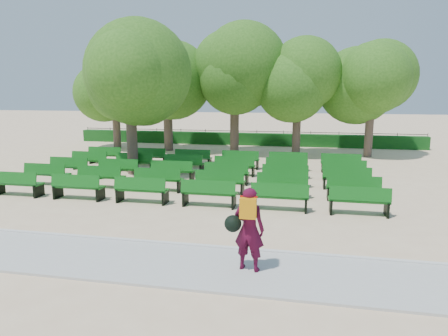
{
  "coord_description": "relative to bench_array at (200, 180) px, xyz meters",
  "views": [
    {
      "loc": [
        4.48,
        -15.63,
        3.97
      ],
      "look_at": [
        1.55,
        -1.0,
        1.1
      ],
      "focal_mm": 32.0,
      "sensor_mm": 36.0,
      "label": 1
    }
  ],
  "objects": [
    {
      "name": "fence",
      "position": [
        -0.05,
        13.32,
        -0.1
      ],
      "size": [
        26.0,
        0.1,
        1.02
      ],
      "primitive_type": null,
      "color": "black",
      "rests_on": "ground"
    },
    {
      "name": "bench_array",
      "position": [
        0.0,
        0.0,
        0.0
      ],
      "size": [
        1.96,
        0.74,
        1.21
      ],
      "rotation": [
        0.0,
        0.0,
        0.07
      ],
      "color": "#105E16",
      "rests_on": "ground"
    },
    {
      "name": "person",
      "position": [
        3.32,
        -8.45,
        0.94
      ],
      "size": [
        0.92,
        0.59,
        1.88
      ],
      "rotation": [
        0.0,
        0.0,
        2.96
      ],
      "color": "#440921",
      "rests_on": "ground"
    },
    {
      "name": "hedge",
      "position": [
        -0.05,
        12.92,
        0.35
      ],
      "size": [
        26.0,
        0.7,
        0.9
      ],
      "primitive_type": "cube",
      "color": "#134A16",
      "rests_on": "ground"
    },
    {
      "name": "tree_line",
      "position": [
        -0.05,
        8.92,
        -0.1
      ],
      "size": [
        21.8,
        6.8,
        7.04
      ],
      "primitive_type": null,
      "color": "#366B1C",
      "rests_on": "ground"
    },
    {
      "name": "ground",
      "position": [
        -0.05,
        -1.08,
        -0.1
      ],
      "size": [
        120.0,
        120.0,
        0.0
      ],
      "primitive_type": "plane",
      "color": "beige"
    },
    {
      "name": "tree_among",
      "position": [
        -3.7,
        1.22,
        4.25
      ],
      "size": [
        4.85,
        4.85,
        6.55
      ],
      "color": "brown",
      "rests_on": "ground"
    },
    {
      "name": "curb",
      "position": [
        -0.05,
        -7.33,
        -0.05
      ],
      "size": [
        30.0,
        0.12,
        0.1
      ],
      "primitive_type": "cube",
      "color": "silver",
      "rests_on": "ground"
    },
    {
      "name": "paving",
      "position": [
        -0.05,
        -8.48,
        -0.07
      ],
      "size": [
        30.0,
        2.2,
        0.06
      ],
      "primitive_type": "cube",
      "color": "#B5B6B1",
      "rests_on": "ground"
    }
  ]
}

